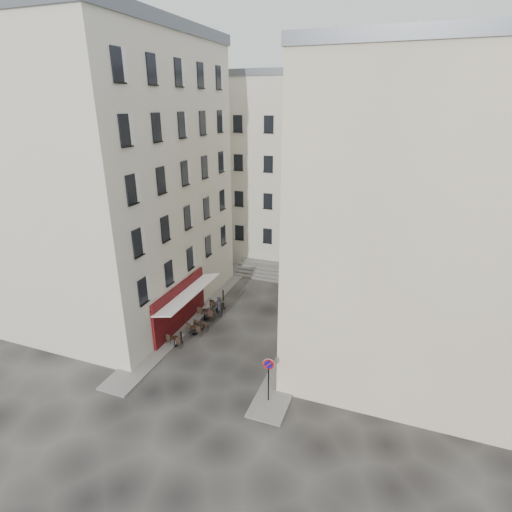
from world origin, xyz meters
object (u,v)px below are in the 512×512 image
at_px(pedestrian, 219,307).
at_px(bistro_table_b, 195,329).
at_px(no_parking_sign, 269,372).
at_px(bistro_table_a, 175,341).

bearing_deg(pedestrian, bistro_table_b, 68.54).
distance_m(no_parking_sign, pedestrian, 10.32).
relative_size(bistro_table_a, bistro_table_b, 1.01).
distance_m(bistro_table_a, bistro_table_b, 1.90).
xyz_separation_m(no_parking_sign, bistro_table_b, (-7.25, 4.78, -1.58)).
relative_size(no_parking_sign, bistro_table_a, 2.33).
distance_m(no_parking_sign, bistro_table_a, 8.52).
distance_m(bistro_table_a, pedestrian, 4.96).
bearing_deg(no_parking_sign, bistro_table_a, 151.44).
bearing_deg(bistro_table_b, pedestrian, 79.41).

